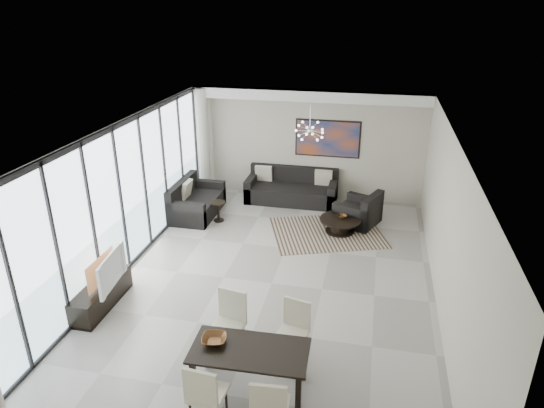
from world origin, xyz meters
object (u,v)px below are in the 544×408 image
(coffee_table, at_px, (340,224))
(television, at_px, (106,270))
(tv_console, at_px, (102,295))
(sofa_main, at_px, (292,191))
(dining_table, at_px, (250,355))

(coffee_table, relative_size, television, 0.92)
(tv_console, distance_m, television, 0.55)
(coffee_table, height_order, sofa_main, sofa_main)
(tv_console, distance_m, dining_table, 3.34)
(coffee_table, distance_m, tv_console, 5.41)
(sofa_main, relative_size, television, 2.28)
(sofa_main, distance_m, dining_table, 6.79)
(sofa_main, xyz_separation_m, television, (-2.25, -5.40, 0.46))
(coffee_table, bearing_deg, dining_table, -98.73)
(coffee_table, distance_m, sofa_main, 2.14)
(coffee_table, distance_m, television, 5.32)
(television, bearing_deg, sofa_main, -28.95)
(television, xyz_separation_m, dining_table, (2.88, -1.35, -0.18))
(coffee_table, bearing_deg, television, -133.95)
(coffee_table, xyz_separation_m, television, (-3.67, -3.81, 0.56))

